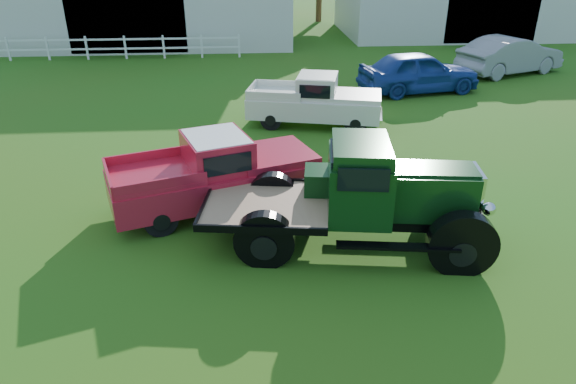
{
  "coord_description": "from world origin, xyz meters",
  "views": [
    {
      "loc": [
        -0.52,
        -8.27,
        5.74
      ],
      "look_at": [
        0.2,
        1.2,
        1.05
      ],
      "focal_mm": 32.0,
      "sensor_mm": 36.0,
      "label": 1
    }
  ],
  "objects_px": {
    "white_pickup": "(314,101)",
    "misc_car_grey": "(510,55)",
    "vintage_flatbed": "(353,195)",
    "misc_car_blue": "(419,72)",
    "red_pickup": "(214,172)"
  },
  "relations": [
    {
      "from": "misc_car_blue",
      "to": "misc_car_grey",
      "type": "xyz_separation_m",
      "value": [
        5.27,
        2.86,
        0.02
      ]
    },
    {
      "from": "misc_car_grey",
      "to": "white_pickup",
      "type": "bearing_deg",
      "value": 101.9
    },
    {
      "from": "misc_car_grey",
      "to": "misc_car_blue",
      "type": "bearing_deg",
      "value": 96.72
    },
    {
      "from": "white_pickup",
      "to": "misc_car_grey",
      "type": "height_order",
      "value": "misc_car_grey"
    },
    {
      "from": "white_pickup",
      "to": "misc_car_blue",
      "type": "distance_m",
      "value": 6.15
    },
    {
      "from": "vintage_flatbed",
      "to": "red_pickup",
      "type": "xyz_separation_m",
      "value": [
        -2.88,
        1.85,
        -0.23
      ]
    },
    {
      "from": "red_pickup",
      "to": "misc_car_grey",
      "type": "xyz_separation_m",
      "value": [
        13.12,
        12.54,
        -0.04
      ]
    },
    {
      "from": "white_pickup",
      "to": "misc_car_grey",
      "type": "xyz_separation_m",
      "value": [
        10.07,
        6.71,
        0.01
      ]
    },
    {
      "from": "vintage_flatbed",
      "to": "misc_car_blue",
      "type": "bearing_deg",
      "value": 74.5
    },
    {
      "from": "vintage_flatbed",
      "to": "white_pickup",
      "type": "bearing_deg",
      "value": 96.54
    },
    {
      "from": "red_pickup",
      "to": "misc_car_blue",
      "type": "xyz_separation_m",
      "value": [
        7.85,
        9.68,
        -0.06
      ]
    },
    {
      "from": "vintage_flatbed",
      "to": "misc_car_grey",
      "type": "xyz_separation_m",
      "value": [
        10.25,
        14.39,
        -0.27
      ]
    },
    {
      "from": "red_pickup",
      "to": "white_pickup",
      "type": "xyz_separation_m",
      "value": [
        3.05,
        5.83,
        -0.05
      ]
    },
    {
      "from": "vintage_flatbed",
      "to": "misc_car_blue",
      "type": "xyz_separation_m",
      "value": [
        4.97,
        11.53,
        -0.29
      ]
    },
    {
      "from": "red_pickup",
      "to": "misc_car_blue",
      "type": "bearing_deg",
      "value": 31.62
    }
  ]
}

